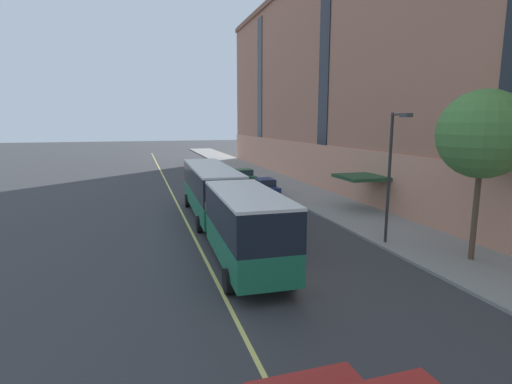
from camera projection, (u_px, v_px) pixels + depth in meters
ground_plane at (281, 280)px, 16.87m from camera, size 260.00×260.00×0.00m
sidewalk at (417, 241)px, 22.27m from camera, size 5.21×160.00×0.15m
city_bus at (221, 199)px, 23.56m from camera, size 3.31×20.27×3.62m
parked_car_green_0 at (244, 176)px, 43.52m from camera, size 2.03×4.34×1.56m
parked_car_navy_3 at (264, 187)px, 36.23m from camera, size 2.00×4.65×1.56m
street_tree_mid_block at (483, 135)px, 18.04m from camera, size 4.03×4.03×7.93m
street_lamp at (392, 165)px, 20.81m from camera, size 0.36×1.48×6.93m
lane_centerline at (207, 263)px, 18.96m from camera, size 0.16×140.00×0.01m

